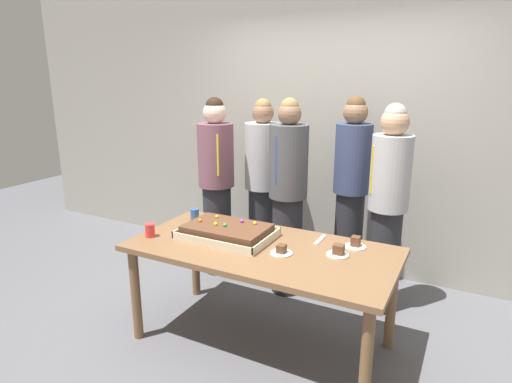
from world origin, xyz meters
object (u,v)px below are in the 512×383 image
plated_slice_far_left (281,251)px  plated_slice_near_left (355,244)px  person_green_shirt_behind (388,205)px  person_far_right_suit (216,184)px  person_serving_front (263,183)px  person_striped_tie_right (351,191)px  sheet_cake (227,232)px  drink_cup_nearest (195,215)px  drink_cup_middle (150,230)px  plated_slice_near_right (338,252)px  party_table (262,258)px  cake_server_utensil (320,240)px  person_left_edge_reaching (288,196)px

plated_slice_far_left → plated_slice_near_left: bearing=39.8°
person_green_shirt_behind → person_far_right_suit: size_ratio=1.00×
person_serving_front → plated_slice_near_left: bearing=38.8°
plated_slice_far_left → person_striped_tie_right: size_ratio=0.09×
sheet_cake → plated_slice_near_left: 0.93m
drink_cup_nearest → person_green_shirt_behind: (1.42, 0.66, 0.10)m
drink_cup_middle → person_green_shirt_behind: bearing=36.6°
plated_slice_near_left → plated_slice_near_right: (-0.06, -0.19, 0.00)m
plated_slice_near_right → plated_slice_far_left: (-0.35, -0.15, -0.01)m
drink_cup_nearest → party_table: bearing=-18.2°
plated_slice_near_right → person_striped_tie_right: (-0.22, 1.06, 0.14)m
sheet_cake → plated_slice_near_left: size_ratio=4.45×
plated_slice_near_left → cake_server_utensil: size_ratio=0.75×
person_far_right_suit → person_left_edge_reaching: person_left_edge_reaching is taller
person_striped_tie_right → person_left_edge_reaching: bearing=-24.3°
sheet_cake → person_far_right_suit: (-0.63, 0.84, 0.09)m
person_striped_tie_right → plated_slice_far_left: bearing=22.3°
sheet_cake → plated_slice_near_right: bearing=4.4°
drink_cup_nearest → plated_slice_near_right: bearing=-6.3°
party_table → person_striped_tie_right: person_striped_tie_right is taller
sheet_cake → person_left_edge_reaching: bearing=78.9°
drink_cup_nearest → person_striped_tie_right: (1.04, 0.92, 0.11)m
person_serving_front → person_green_shirt_behind: person_green_shirt_behind is taller
person_striped_tie_right → plated_slice_near_left: bearing=46.5°
drink_cup_nearest → person_striped_tie_right: size_ratio=0.06×
plated_slice_near_left → drink_cup_nearest: size_ratio=1.50×
sheet_cake → person_left_edge_reaching: 0.79m
plated_slice_far_left → drink_cup_middle: 1.01m
person_green_shirt_behind → person_striped_tie_right: (-0.37, 0.26, 0.01)m
drink_cup_nearest → person_left_edge_reaching: 0.82m
person_serving_front → person_left_edge_reaching: (0.44, -0.38, 0.02)m
drink_cup_middle → person_green_shirt_behind: (1.50, 1.11, 0.10)m
plated_slice_near_right → person_far_right_suit: (-1.46, 0.78, 0.12)m
party_table → plated_slice_far_left: 0.21m
plated_slice_far_left → drink_cup_nearest: 0.96m
plated_slice_near_left → cake_server_utensil: plated_slice_near_left is taller
drink_cup_middle → person_far_right_suit: 1.10m
sheet_cake → plated_slice_far_left: (0.48, -0.09, -0.03)m
drink_cup_middle → person_striped_tie_right: (1.13, 1.37, 0.11)m
person_left_edge_reaching → plated_slice_near_right: bearing=54.5°
drink_cup_nearest → person_green_shirt_behind: bearing=25.0°
drink_cup_middle → cake_server_utensil: 1.26m
person_left_edge_reaching → drink_cup_nearest: bearing=-34.7°
plated_slice_near_right → person_left_edge_reaching: size_ratio=0.09×
cake_server_utensil → person_striped_tie_right: size_ratio=0.11×
plated_slice_near_left → drink_cup_middle: size_ratio=1.50×
cake_server_utensil → person_left_edge_reaching: person_left_edge_reaching is taller
cake_server_utensil → person_serving_front: (-0.91, 0.89, 0.12)m
person_green_shirt_behind → sheet_cake: bearing=-0.0°
drink_cup_nearest → person_serving_front: (0.15, 0.95, 0.07)m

